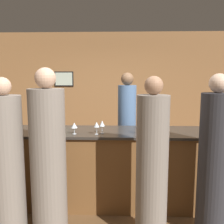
{
  "coord_description": "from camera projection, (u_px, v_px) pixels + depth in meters",
  "views": [
    {
      "loc": [
        0.28,
        -3.39,
        1.79
      ],
      "look_at": [
        0.15,
        0.1,
        1.3
      ],
      "focal_mm": 40.0,
      "sensor_mm": 36.0,
      "label": 1
    }
  ],
  "objects": [
    {
      "name": "guest_1",
      "position": [
        152.0,
        168.0,
        2.64
      ],
      "size": [
        0.34,
        0.34,
        1.8
      ],
      "color": "gray",
      "rests_on": "ground_plane"
    },
    {
      "name": "guest_0",
      "position": [
        6.0,
        165.0,
        2.77
      ],
      "size": [
        0.38,
        0.38,
        1.79
      ],
      "color": "gray",
      "rests_on": "ground_plane"
    },
    {
      "name": "wine_bottle_2",
      "position": [
        52.0,
        124.0,
        3.28
      ],
      "size": [
        0.08,
        0.08,
        0.3
      ],
      "color": "#19381E",
      "rests_on": "bar_counter"
    },
    {
      "name": "bartender",
      "position": [
        127.0,
        132.0,
        4.18
      ],
      "size": [
        0.3,
        0.3,
        1.86
      ],
      "rotation": [
        0.0,
        0.0,
        3.14
      ],
      "color": "#4C6B93",
      "rests_on": "ground_plane"
    },
    {
      "name": "bar_counter",
      "position": [
        101.0,
        167.0,
        3.54
      ],
      "size": [
        3.53,
        0.77,
        1.05
      ],
      "color": "brown",
      "rests_on": "ground_plane"
    },
    {
      "name": "wine_glass_4",
      "position": [
        97.0,
        125.0,
        3.23
      ],
      "size": [
        0.07,
        0.07,
        0.16
      ],
      "color": "silver",
      "rests_on": "bar_counter"
    },
    {
      "name": "wine_glass_2",
      "position": [
        102.0,
        124.0,
        3.3
      ],
      "size": [
        0.07,
        0.07,
        0.17
      ],
      "color": "silver",
      "rests_on": "bar_counter"
    },
    {
      "name": "back_wall",
      "position": [
        109.0,
        94.0,
        5.81
      ],
      "size": [
        8.0,
        0.08,
        2.8
      ],
      "color": "olive",
      "rests_on": "ground_plane"
    },
    {
      "name": "wine_glass_3",
      "position": [
        5.0,
        126.0,
        3.21
      ],
      "size": [
        0.07,
        0.07,
        0.16
      ],
      "color": "silver",
      "rests_on": "bar_counter"
    },
    {
      "name": "ground_plane",
      "position": [
        101.0,
        202.0,
        3.61
      ],
      "size": [
        14.0,
        14.0,
        0.0
      ],
      "primitive_type": "plane",
      "color": "brown"
    },
    {
      "name": "guest_3",
      "position": [
        214.0,
        164.0,
        2.73
      ],
      "size": [
        0.35,
        0.35,
        1.83
      ],
      "color": "#2D2D33",
      "rests_on": "ground_plane"
    },
    {
      "name": "wine_bottle_0",
      "position": [
        152.0,
        123.0,
        3.45
      ],
      "size": [
        0.08,
        0.08,
        0.29
      ],
      "color": "black",
      "rests_on": "bar_counter"
    },
    {
      "name": "wine_glass_1",
      "position": [
        40.0,
        122.0,
        3.43
      ],
      "size": [
        0.06,
        0.06,
        0.17
      ],
      "color": "silver",
      "rests_on": "bar_counter"
    },
    {
      "name": "wine_glass_5",
      "position": [
        139.0,
        125.0,
        3.27
      ],
      "size": [
        0.07,
        0.07,
        0.16
      ],
      "color": "silver",
      "rests_on": "bar_counter"
    },
    {
      "name": "wine_glass_0",
      "position": [
        46.0,
        123.0,
        3.35
      ],
      "size": [
        0.07,
        0.07,
        0.17
      ],
      "color": "silver",
      "rests_on": "bar_counter"
    },
    {
      "name": "guest_2",
      "position": [
        48.0,
        160.0,
        2.77
      ],
      "size": [
        0.39,
        0.39,
        1.89
      ],
      "color": "gray",
      "rests_on": "ground_plane"
    },
    {
      "name": "wine_glass_6",
      "position": [
        74.0,
        126.0,
        3.25
      ],
      "size": [
        0.08,
        0.08,
        0.15
      ],
      "color": "silver",
      "rests_on": "bar_counter"
    }
  ]
}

